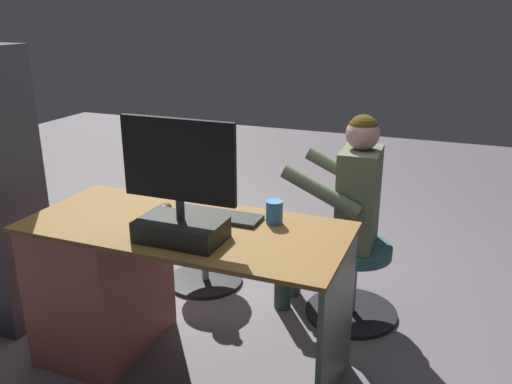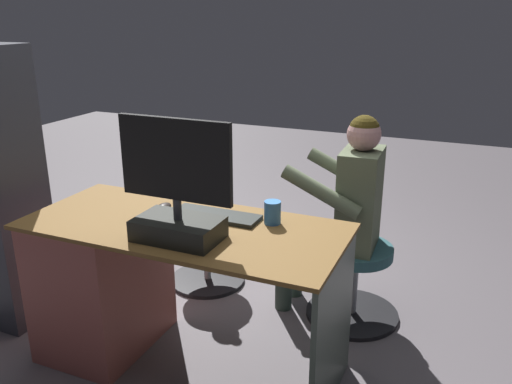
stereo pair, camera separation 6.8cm
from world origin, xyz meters
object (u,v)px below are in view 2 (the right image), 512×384
(teddy_bear, at_px, (206,195))
(visitor_chair, at_px, (354,278))
(monitor, at_px, (177,203))
(person, at_px, (343,204))
(cup, at_px, (272,212))
(tv_remote, at_px, (156,216))
(computer_mouse, at_px, (164,207))
(desk, at_px, (117,278))
(keyboard, at_px, (216,215))
(office_chair_teddy, at_px, (207,245))

(teddy_bear, distance_m, visitor_chair, 1.02)
(monitor, distance_m, person, 1.05)
(monitor, height_order, teddy_bear, monitor)
(teddy_bear, bearing_deg, monitor, 112.07)
(cup, bearing_deg, teddy_bear, -42.47)
(tv_remote, bearing_deg, cup, 163.75)
(computer_mouse, relative_size, tv_remote, 0.64)
(tv_remote, xyz_separation_m, visitor_chair, (-0.80, -0.73, -0.52))
(desk, distance_m, person, 1.25)
(keyboard, relative_size, tv_remote, 2.80)
(desk, relative_size, monitor, 2.85)
(keyboard, bearing_deg, computer_mouse, 4.09)
(keyboard, height_order, person, person)
(monitor, distance_m, keyboard, 0.32)
(tv_remote, height_order, teddy_bear, teddy_bear)
(computer_mouse, bearing_deg, teddy_bear, -78.19)
(monitor, relative_size, tv_remote, 3.47)
(desk, distance_m, visitor_chair, 1.30)
(office_chair_teddy, bearing_deg, cup, 138.08)
(visitor_chair, bearing_deg, teddy_bear, -2.86)
(monitor, height_order, cup, monitor)
(keyboard, bearing_deg, cup, -172.36)
(visitor_chair, bearing_deg, cup, 64.68)
(office_chair_teddy, relative_size, visitor_chair, 0.91)
(teddy_bear, distance_m, person, 0.88)
(monitor, xyz_separation_m, teddy_bear, (0.38, -0.94, -0.32))
(person, bearing_deg, computer_mouse, 41.24)
(computer_mouse, bearing_deg, keyboard, -175.91)
(cup, bearing_deg, office_chair_teddy, -41.92)
(monitor, relative_size, cup, 4.89)
(computer_mouse, relative_size, person, 0.08)
(monitor, bearing_deg, desk, -17.15)
(office_chair_teddy, xyz_separation_m, teddy_bear, (0.00, -0.01, 0.33))
(tv_remote, distance_m, teddy_bear, 0.81)
(desk, height_order, keyboard, keyboard)
(cup, relative_size, tv_remote, 0.71)
(keyboard, relative_size, teddy_bear, 1.23)
(tv_remote, bearing_deg, person, -166.40)
(keyboard, bearing_deg, person, -126.32)
(teddy_bear, bearing_deg, visitor_chair, 177.14)
(tv_remote, relative_size, office_chair_teddy, 0.31)
(tv_remote, bearing_deg, desk, -27.58)
(monitor, bearing_deg, tv_remote, -36.27)
(teddy_bear, bearing_deg, desk, 83.91)
(tv_remote, relative_size, teddy_bear, 0.44)
(tv_remote, distance_m, office_chair_teddy, 0.93)
(cup, relative_size, office_chair_teddy, 0.22)
(computer_mouse, relative_size, visitor_chair, 0.18)
(computer_mouse, distance_m, office_chair_teddy, 0.86)
(desk, height_order, visitor_chair, desk)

